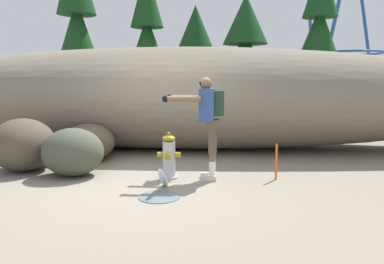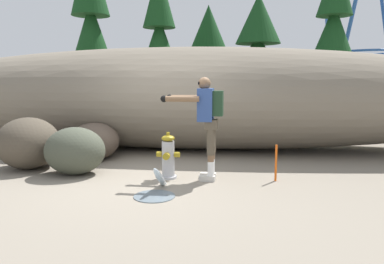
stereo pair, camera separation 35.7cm
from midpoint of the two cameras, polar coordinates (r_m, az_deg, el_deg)
name	(u,v)px [view 2 (the right image)]	position (r m, az deg, el deg)	size (l,w,h in m)	color
ground_plane	(150,180)	(6.19, -4.92, -7.51)	(56.00, 56.00, 0.04)	gray
dirt_embankment	(179,98)	(8.93, -0.82, 5.29)	(16.14, 3.20, 2.42)	#756B5B
fire_hydrant	(168,157)	(6.15, -2.06, -3.93)	(0.39, 0.34, 0.78)	#B2B2B7
hydrant_water_jet	(159,184)	(5.54, -3.29, -8.06)	(0.59, 1.18, 0.62)	silver
utility_worker	(206,115)	(5.97, 3.96, 2.65)	(0.98, 0.55, 1.69)	beige
boulder_large	(94,141)	(7.88, -13.66, -1.36)	(1.17, 1.02, 0.77)	brown
boulder_mid	(75,151)	(6.67, -16.26, -2.83)	(1.05, 0.90, 0.83)	#434739
boulder_small	(28,143)	(7.38, -22.80, -1.62)	(1.13, 1.13, 0.96)	#4B4236
boulder_outlier	(63,144)	(8.47, -18.32, -1.73)	(0.70, 0.60, 0.52)	#453334
pine_tree_far_left	(91,29)	(15.16, -14.71, 15.23)	(2.26, 2.26, 7.01)	#47331E
pine_tree_left	(159,38)	(14.29, -4.36, 14.31)	(1.89, 1.89, 5.84)	#47331E
pine_tree_center	(208,56)	(15.89, 3.21, 11.68)	(2.32, 2.32, 4.76)	#47331E
pine_tree_right	(258,52)	(14.84, 10.85, 12.05)	(2.69, 2.69, 4.94)	#47331E
pine_tree_far_right	(334,27)	(14.54, 21.81, 14.95)	(1.93, 1.93, 6.03)	#47331E
survey_stake	(276,163)	(6.18, 14.53, -4.70)	(0.04, 0.04, 0.60)	#E55914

